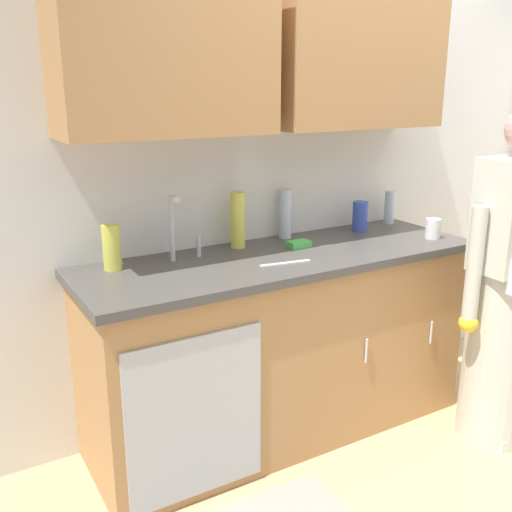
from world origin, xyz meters
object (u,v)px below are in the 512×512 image
(person_at_sink, at_px, (506,307))
(bottle_water_tall, at_px, (238,220))
(bottle_cleaner_spray, at_px, (285,214))
(bottle_dish_liquid, at_px, (360,216))
(cup_by_sink, at_px, (433,229))
(bottle_water_short, at_px, (112,247))
(sponge, at_px, (299,244))
(sink, at_px, (194,271))
(knife_on_counter, at_px, (285,263))
(bottle_soap, at_px, (389,207))

(person_at_sink, distance_m, bottle_water_tall, 1.35)
(bottle_cleaner_spray, bearing_deg, bottle_dish_liquid, -9.98)
(cup_by_sink, bearing_deg, person_at_sink, -80.95)
(bottle_water_short, distance_m, cup_by_sink, 1.62)
(bottle_cleaner_spray, height_order, cup_by_sink, bottle_cleaner_spray)
(person_at_sink, bearing_deg, sponge, 139.66)
(sink, bearing_deg, knife_on_counter, -22.41)
(cup_by_sink, bearing_deg, bottle_dish_liquid, 124.26)
(sink, distance_m, bottle_soap, 1.34)
(cup_by_sink, relative_size, sponge, 0.95)
(sponge, bearing_deg, sink, -175.14)
(bottle_water_short, xyz_separation_m, bottle_cleaner_spray, (0.94, 0.08, 0.03))
(bottle_cleaner_spray, distance_m, knife_on_counter, 0.48)
(sink, height_order, person_at_sink, person_at_sink)
(sink, bearing_deg, bottle_water_short, 153.82)
(person_at_sink, distance_m, cup_by_sink, 0.53)
(bottle_dish_liquid, bearing_deg, bottle_cleaner_spray, 170.02)
(bottle_cleaner_spray, bearing_deg, sink, -159.58)
(knife_on_counter, bearing_deg, sink, 166.03)
(bottle_dish_liquid, xyz_separation_m, bottle_water_tall, (-0.73, 0.04, 0.06))
(sink, xyz_separation_m, cup_by_sink, (1.28, -0.17, 0.07))
(bottle_dish_liquid, bearing_deg, bottle_water_tall, 177.08)
(bottle_water_short, relative_size, knife_on_counter, 0.82)
(bottle_dish_liquid, height_order, bottle_cleaner_spray, bottle_cleaner_spray)
(bottle_cleaner_spray, bearing_deg, sponge, -101.51)
(bottle_soap, height_order, bottle_cleaner_spray, bottle_cleaner_spray)
(sink, relative_size, bottle_cleaner_spray, 1.98)
(bottle_water_tall, distance_m, sponge, 0.32)
(sponge, bearing_deg, bottle_water_tall, 151.31)
(sink, relative_size, bottle_dish_liquid, 3.10)
(bottle_soap, bearing_deg, person_at_sink, -88.25)
(bottle_cleaner_spray, height_order, knife_on_counter, bottle_cleaner_spray)
(person_at_sink, relative_size, bottle_cleaner_spray, 6.41)
(bottle_water_short, relative_size, sponge, 1.79)
(bottle_water_tall, height_order, knife_on_counter, bottle_water_tall)
(bottle_dish_liquid, relative_size, cup_by_sink, 1.54)
(sink, xyz_separation_m, bottle_soap, (1.32, 0.21, 0.11))
(cup_by_sink, height_order, sponge, cup_by_sink)
(bottle_soap, distance_m, knife_on_counter, 1.02)
(bottle_soap, xyz_separation_m, bottle_dish_liquid, (-0.26, -0.06, -0.01))
(bottle_dish_liquid, relative_size, bottle_cleaner_spray, 0.64)
(sink, bearing_deg, bottle_water_tall, 30.77)
(person_at_sink, height_order, sponge, person_at_sink)
(bottle_water_tall, height_order, cup_by_sink, bottle_water_tall)
(person_at_sink, relative_size, cup_by_sink, 15.50)
(sink, distance_m, person_at_sink, 1.49)
(sink, height_order, bottle_water_tall, sink)
(cup_by_sink, bearing_deg, bottle_water_short, 168.66)
(bottle_dish_liquid, distance_m, bottle_cleaner_spray, 0.44)
(bottle_dish_liquid, height_order, sponge, bottle_dish_liquid)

